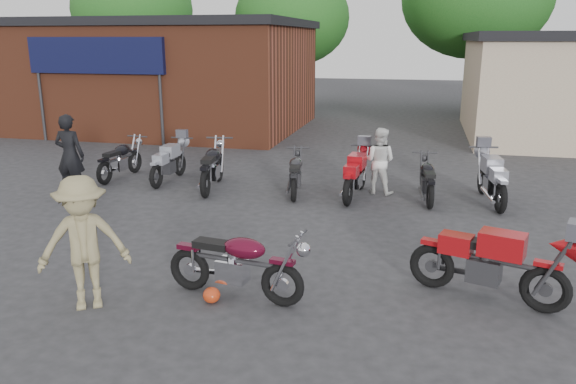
% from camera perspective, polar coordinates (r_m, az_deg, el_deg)
% --- Properties ---
extents(ground, '(90.00, 90.00, 0.00)m').
position_cam_1_polar(ground, '(8.47, -0.31, -9.40)').
color(ground, '#2C2C2E').
extents(brick_building, '(12.00, 8.00, 4.00)m').
position_cam_1_polar(brick_building, '(24.10, -13.54, 11.23)').
color(brick_building, brown).
rests_on(brick_building, ground).
extents(tree_0, '(6.56, 6.56, 8.20)m').
position_cam_1_polar(tree_0, '(33.46, -15.36, 15.74)').
color(tree_0, '#155117').
rests_on(tree_0, ground).
extents(tree_1, '(5.92, 5.92, 7.40)m').
position_cam_1_polar(tree_1, '(30.26, 0.43, 15.61)').
color(tree_1, '#155117').
rests_on(tree_1, ground).
extents(tree_2, '(7.04, 7.04, 8.80)m').
position_cam_1_polar(tree_2, '(29.57, 18.43, 16.23)').
color(tree_2, '#155117').
rests_on(tree_2, ground).
extents(vintage_motorcycle, '(2.07, 0.93, 1.16)m').
position_cam_1_polar(vintage_motorcycle, '(7.87, -5.22, -6.87)').
color(vintage_motorcycle, '#48091B').
rests_on(vintage_motorcycle, ground).
extents(sportbike, '(2.23, 1.32, 1.23)m').
position_cam_1_polar(sportbike, '(8.25, 19.92, -6.44)').
color(sportbike, '#B00E13').
rests_on(sportbike, ground).
extents(helmet, '(0.27, 0.27, 0.22)m').
position_cam_1_polar(helmet, '(7.97, -7.78, -10.33)').
color(helmet, '#B53413').
rests_on(helmet, ground).
extents(person_dark, '(0.71, 0.49, 1.90)m').
position_cam_1_polar(person_dark, '(13.88, -21.28, 3.50)').
color(person_dark, black).
rests_on(person_dark, ground).
extents(person_light, '(0.88, 0.75, 1.56)m').
position_cam_1_polar(person_light, '(13.32, 9.26, 3.15)').
color(person_light, silver).
rests_on(person_light, ground).
extents(person_tan, '(1.37, 1.19, 1.84)m').
position_cam_1_polar(person_tan, '(7.95, -20.06, -4.91)').
color(person_tan, '#8D8157').
rests_on(person_tan, ground).
extents(row_bike_0, '(0.76, 1.93, 1.10)m').
position_cam_1_polar(row_bike_0, '(15.28, -16.66, 3.37)').
color(row_bike_0, black).
rests_on(row_bike_0, ground).
extents(row_bike_1, '(0.63, 1.92, 1.11)m').
position_cam_1_polar(row_bike_1, '(14.61, -12.02, 3.18)').
color(row_bike_1, '#9497A2').
rests_on(row_bike_1, ground).
extents(row_bike_2, '(1.02, 2.21, 1.24)m').
position_cam_1_polar(row_bike_2, '(13.69, -7.70, 2.84)').
color(row_bike_2, black).
rests_on(row_bike_2, ground).
extents(row_bike_3, '(0.90, 1.91, 1.07)m').
position_cam_1_polar(row_bike_3, '(13.16, 0.78, 2.09)').
color(row_bike_3, '#232326').
rests_on(row_bike_3, ground).
extents(row_bike_4, '(0.85, 2.08, 1.18)m').
position_cam_1_polar(row_bike_4, '(12.96, 6.89, 2.03)').
color(row_bike_4, '#AF0E16').
rests_on(row_bike_4, ground).
extents(row_bike_5, '(0.79, 1.88, 1.06)m').
position_cam_1_polar(row_bike_5, '(12.99, 13.98, 1.44)').
color(row_bike_5, black).
rests_on(row_bike_5, ground).
extents(row_bike_6, '(0.99, 2.19, 1.22)m').
position_cam_1_polar(row_bike_6, '(13.18, 20.01, 1.53)').
color(row_bike_6, gray).
rests_on(row_bike_6, ground).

